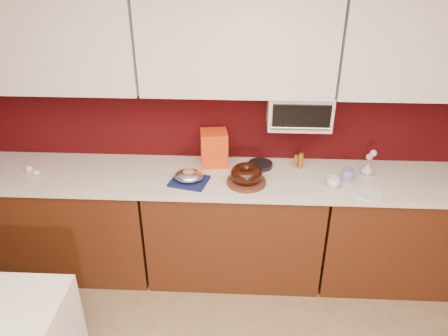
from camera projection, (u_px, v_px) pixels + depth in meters
name	position (u px, v px, depth m)	size (l,w,h in m)	color
wall_back	(237.00, 116.00, 3.34)	(4.00, 0.02, 2.50)	#3D0809
base_cabinet_left	(70.00, 222.00, 3.52)	(1.31, 0.58, 0.86)	#4D240F
base_cabinet_center	(234.00, 227.00, 3.46)	(1.31, 0.58, 0.86)	#4D240F
base_cabinet_right	(405.00, 233.00, 3.40)	(1.31, 0.58, 0.86)	#4D240F
countertop	(235.00, 178.00, 3.25)	(4.00, 0.62, 0.04)	silver
upper_cabinet_left	(42.00, 40.00, 2.97)	(1.31, 0.33, 0.70)	white
upper_cabinet_center	(237.00, 42.00, 2.91)	(1.31, 0.33, 0.70)	white
upper_cabinet_right	(441.00, 44.00, 2.85)	(1.31, 0.33, 0.70)	white
toaster_oven	(299.00, 109.00, 3.14)	(0.45, 0.30, 0.25)	white
toaster_oven_door	(301.00, 117.00, 3.00)	(0.40, 0.02, 0.18)	black
toaster_oven_handle	(301.00, 128.00, 3.02)	(0.02, 0.02, 0.42)	silver
cake_base	(246.00, 182.00, 3.14)	(0.28, 0.28, 0.03)	#5B2A1B
bundt_cake	(246.00, 174.00, 3.10)	(0.23, 0.23, 0.09)	black
navy_towel	(189.00, 181.00, 3.15)	(0.26, 0.22, 0.02)	#141B4C
foil_ham_nest	(189.00, 176.00, 3.13)	(0.21, 0.18, 0.08)	white
roasted_ham	(189.00, 173.00, 3.12)	(0.09, 0.08, 0.06)	#B97654
pandoro_box	(214.00, 148.00, 3.34)	(0.20, 0.18, 0.27)	red
dark_pan	(260.00, 165.00, 3.36)	(0.19, 0.19, 0.03)	black
coffee_mug	(334.00, 181.00, 3.08)	(0.08, 0.08, 0.09)	white
blue_jar	(347.00, 175.00, 3.15)	(0.08, 0.08, 0.10)	navy
flower_vase	(367.00, 168.00, 3.23)	(0.07, 0.07, 0.11)	silver
flower_pink	(370.00, 157.00, 3.19)	(0.05, 0.05, 0.05)	pink
flower_blue	(373.00, 153.00, 3.19)	(0.05, 0.05, 0.05)	#9CBAFA
china_plate	(368.00, 193.00, 3.01)	(0.20, 0.20, 0.01)	white
amber_bottle	(296.00, 161.00, 3.34)	(0.03, 0.03, 0.10)	brown
egg_left	(29.00, 169.00, 3.29)	(0.06, 0.05, 0.05)	white
egg_right	(36.00, 173.00, 3.24)	(0.06, 0.05, 0.05)	silver
amber_bottle_tall	(301.00, 161.00, 3.32)	(0.04, 0.04, 0.12)	brown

